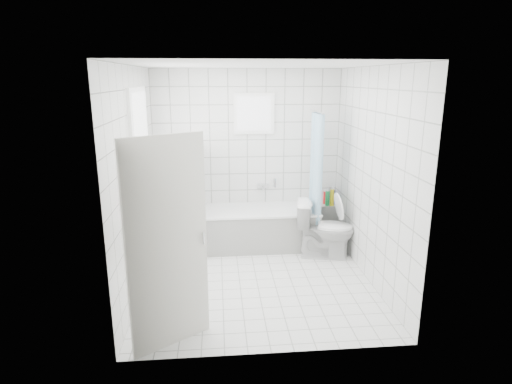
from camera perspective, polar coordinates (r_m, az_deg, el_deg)
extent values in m
plane|color=white|center=(5.50, 0.06, -11.58)|extent=(3.00, 3.00, 0.00)
plane|color=white|center=(4.93, 0.07, 16.60)|extent=(3.00, 3.00, 0.00)
cube|color=white|center=(6.52, -1.16, 4.71)|extent=(2.80, 0.02, 2.60)
cube|color=white|center=(3.62, 2.27, -3.69)|extent=(2.80, 0.02, 2.60)
cube|color=white|center=(5.13, -15.72, 1.32)|extent=(0.02, 3.00, 2.60)
cube|color=white|center=(5.37, 15.13, 1.97)|extent=(0.02, 3.00, 2.60)
cube|color=white|center=(5.35, -14.91, 5.21)|extent=(0.01, 0.90, 1.40)
cube|color=white|center=(6.40, -0.25, 10.39)|extent=(0.50, 0.01, 0.50)
cube|color=white|center=(5.51, -13.94, -2.37)|extent=(0.18, 1.02, 0.08)
cube|color=silver|center=(3.96, -11.68, -7.00)|extent=(0.68, 0.48, 2.00)
cube|color=white|center=(6.44, 0.34, -4.88)|extent=(1.73, 0.75, 0.55)
cube|color=white|center=(6.35, 0.35, -2.41)|extent=(1.75, 0.77, 0.03)
cube|color=white|center=(6.23, -8.24, -1.14)|extent=(0.15, 0.85, 1.50)
cube|color=white|center=(6.87, 9.46, -3.81)|extent=(0.40, 0.24, 0.55)
imported|color=white|center=(6.10, 9.20, -4.91)|extent=(0.87, 0.60, 0.81)
cylinder|color=silver|center=(6.18, 8.05, 10.55)|extent=(0.02, 0.80, 0.02)
cube|color=silver|center=(6.60, 0.93, 0.84)|extent=(0.18, 0.06, 0.06)
imported|color=#BA5D95|center=(5.75, -13.51, -0.12)|extent=(0.13, 0.13, 0.21)
imported|color=#2E97D2|center=(5.31, -14.18, -1.43)|extent=(0.13, 0.13, 0.20)
imported|color=#C44C88|center=(5.11, -14.54, -1.55)|extent=(0.15, 0.15, 0.30)
cylinder|color=#178E42|center=(6.67, 9.49, -0.84)|extent=(0.06, 0.06, 0.23)
cylinder|color=blue|center=(6.80, 10.19, -0.62)|extent=(0.06, 0.06, 0.22)
cylinder|color=red|center=(6.77, 9.21, -0.74)|extent=(0.06, 0.06, 0.20)
cylinder|color=yellow|center=(6.68, 10.10, -0.73)|extent=(0.06, 0.06, 0.26)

